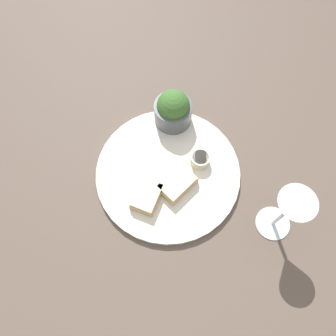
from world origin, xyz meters
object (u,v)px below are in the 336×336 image
at_px(salad_bowl, 173,109).
at_px(sauce_ramekin, 200,159).
at_px(wine_glass, 290,209).
at_px(cheese_toast_far, 147,196).
at_px(cheese_toast_near, 177,184).

bearing_deg(salad_bowl, sauce_ramekin, -127.70).
relative_size(salad_bowl, wine_glass, 0.62).
height_order(salad_bowl, cheese_toast_far, salad_bowl).
distance_m(sauce_ramekin, wine_glass, 0.23).
bearing_deg(cheese_toast_near, cheese_toast_far, 137.92).
distance_m(salad_bowl, cheese_toast_far, 0.22).
xyz_separation_m(salad_bowl, cheese_toast_near, (-0.16, -0.08, -0.03)).
height_order(sauce_ramekin, cheese_toast_near, same).
relative_size(cheese_toast_near, cheese_toast_far, 1.27).
xyz_separation_m(cheese_toast_far, wine_glass, (0.06, -0.27, 0.08)).
bearing_deg(sauce_ramekin, cheese_toast_near, 162.69).
height_order(salad_bowl, wine_glass, wine_glass).
relative_size(cheese_toast_far, wine_glass, 0.49).
bearing_deg(cheese_toast_far, sauce_ramekin, -29.09).
xyz_separation_m(cheese_toast_near, wine_glass, (0.01, -0.23, 0.08)).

